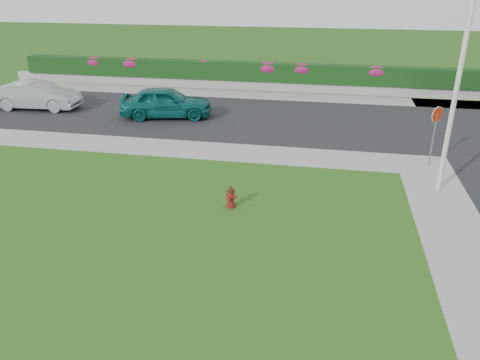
% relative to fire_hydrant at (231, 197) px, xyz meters
% --- Properties ---
extents(ground, '(120.00, 120.00, 0.00)m').
position_rel_fire_hydrant_xyz_m(ground, '(-0.43, -4.18, -0.34)').
color(ground, black).
rests_on(ground, ground).
extents(street_far, '(26.00, 8.00, 0.04)m').
position_rel_fire_hydrant_xyz_m(street_far, '(-5.43, 9.82, -0.32)').
color(street_far, black).
rests_on(street_far, ground).
extents(sidewalk_far, '(24.00, 2.00, 0.04)m').
position_rel_fire_hydrant_xyz_m(sidewalk_far, '(-6.43, 4.82, -0.32)').
color(sidewalk_far, gray).
rests_on(sidewalk_far, ground).
extents(curb_corner, '(2.00, 2.00, 0.04)m').
position_rel_fire_hydrant_xyz_m(curb_corner, '(6.57, 4.82, -0.32)').
color(curb_corner, gray).
rests_on(curb_corner, ground).
extents(sidewalk_beyond, '(34.00, 2.00, 0.04)m').
position_rel_fire_hydrant_xyz_m(sidewalk_beyond, '(-1.43, 14.82, -0.32)').
color(sidewalk_beyond, gray).
rests_on(sidewalk_beyond, ground).
extents(retaining_wall, '(34.00, 0.40, 0.60)m').
position_rel_fire_hydrant_xyz_m(retaining_wall, '(-1.43, 16.32, -0.04)').
color(retaining_wall, gray).
rests_on(retaining_wall, ground).
extents(hedge, '(32.00, 0.90, 1.10)m').
position_rel_fire_hydrant_xyz_m(hedge, '(-1.43, 16.42, 0.81)').
color(hedge, black).
rests_on(hedge, retaining_wall).
extents(fire_hydrant, '(0.37, 0.35, 0.71)m').
position_rel_fire_hydrant_xyz_m(fire_hydrant, '(0.00, 0.00, 0.00)').
color(fire_hydrant, '#510D0C').
rests_on(fire_hydrant, ground).
extents(sedan_teal, '(4.84, 2.76, 1.55)m').
position_rel_fire_hydrant_xyz_m(sedan_teal, '(-5.30, 9.23, 0.48)').
color(sedan_teal, '#0B5652').
rests_on(sedan_teal, street_far).
extents(sedan_silver, '(4.61, 1.86, 1.49)m').
position_rel_fire_hydrant_xyz_m(sedan_silver, '(-12.66, 9.45, 0.45)').
color(sedan_silver, '#9FA3A7').
rests_on(sedan_silver, street_far).
extents(utility_pole, '(0.16, 0.16, 6.49)m').
position_rel_fire_hydrant_xyz_m(utility_pole, '(6.67, 2.57, 2.91)').
color(utility_pole, silver).
rests_on(utility_pole, ground).
extents(stop_sign, '(0.48, 0.44, 2.34)m').
position_rel_fire_hydrant_xyz_m(stop_sign, '(6.74, 4.84, 1.38)').
color(stop_sign, slate).
rests_on(stop_sign, ground).
extents(flower_clump_a, '(1.34, 0.86, 0.67)m').
position_rel_fire_hydrant_xyz_m(flower_clump_a, '(-12.66, 16.32, 1.10)').
color(flower_clump_a, '#A21B5B').
rests_on(flower_clump_a, hedge).
extents(flower_clump_b, '(1.42, 0.91, 0.71)m').
position_rel_fire_hydrant_xyz_m(flower_clump_b, '(-10.08, 16.32, 1.08)').
color(flower_clump_b, '#A21B5B').
rests_on(flower_clump_b, hedge).
extents(flower_clump_c, '(1.09, 0.70, 0.55)m').
position_rel_fire_hydrant_xyz_m(flower_clump_c, '(-5.22, 16.32, 1.15)').
color(flower_clump_c, '#A21B5B').
rests_on(flower_clump_c, hedge).
extents(flower_clump_d, '(1.43, 0.92, 0.71)m').
position_rel_fire_hydrant_xyz_m(flower_clump_d, '(-1.07, 16.32, 1.08)').
color(flower_clump_d, '#A21B5B').
rests_on(flower_clump_d, hedge).
extents(flower_clump_e, '(1.39, 0.89, 0.69)m').
position_rel_fire_hydrant_xyz_m(flower_clump_e, '(1.04, 16.32, 1.09)').
color(flower_clump_e, '#A21B5B').
rests_on(flower_clump_e, hedge).
extents(flower_clump_f, '(1.42, 0.91, 0.71)m').
position_rel_fire_hydrant_xyz_m(flower_clump_f, '(5.44, 16.32, 1.08)').
color(flower_clump_f, '#A21B5B').
rests_on(flower_clump_f, hedge).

